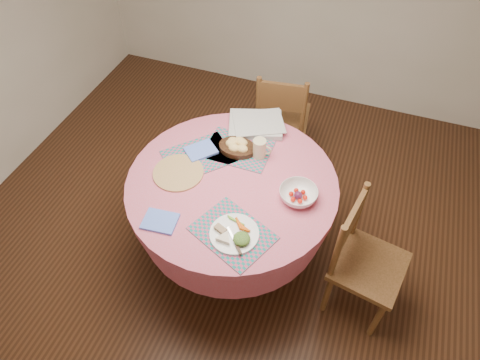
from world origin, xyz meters
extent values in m
plane|color=#331C0F|center=(0.00, 0.00, 0.00)|extent=(4.00, 4.00, 0.00)
cylinder|color=#CF607E|center=(0.00, 0.00, 0.73)|extent=(1.24, 1.24, 0.04)
cone|color=#CF607E|center=(0.00, 0.00, 0.56)|extent=(1.24, 1.24, 0.30)
cylinder|color=black|center=(0.00, 0.00, 0.22)|extent=(0.14, 0.14, 0.44)
cylinder|color=black|center=(0.00, 0.00, 0.03)|extent=(0.56, 0.56, 0.06)
cube|color=brown|center=(0.88, -0.07, 0.42)|extent=(0.46, 0.47, 0.04)
cylinder|color=brown|center=(1.00, -0.26, 0.21)|extent=(0.04, 0.04, 0.42)
cylinder|color=brown|center=(1.06, 0.06, 0.21)|extent=(0.04, 0.04, 0.42)
cylinder|color=brown|center=(0.69, -0.20, 0.21)|extent=(0.04, 0.04, 0.42)
cylinder|color=brown|center=(0.75, 0.12, 0.21)|extent=(0.04, 0.04, 0.42)
cylinder|color=brown|center=(0.67, -0.20, 0.65)|extent=(0.04, 0.04, 0.46)
cylinder|color=brown|center=(0.74, 0.13, 0.65)|extent=(0.04, 0.04, 0.46)
cube|color=brown|center=(0.70, -0.04, 0.74)|extent=(0.09, 0.33, 0.22)
cube|color=brown|center=(0.02, 1.05, 0.42)|extent=(0.46, 0.44, 0.04)
cylinder|color=brown|center=(0.16, 1.23, 0.21)|extent=(0.04, 0.04, 0.42)
cylinder|color=brown|center=(-0.17, 1.19, 0.21)|extent=(0.04, 0.04, 0.42)
cylinder|color=brown|center=(0.21, 0.92, 0.21)|extent=(0.04, 0.04, 0.42)
cylinder|color=brown|center=(-0.12, 0.88, 0.21)|extent=(0.04, 0.04, 0.42)
cylinder|color=brown|center=(0.21, 0.90, 0.65)|extent=(0.04, 0.04, 0.46)
cylinder|color=brown|center=(-0.12, 0.86, 0.65)|extent=(0.04, 0.04, 0.46)
cube|color=brown|center=(0.04, 0.88, 0.74)|extent=(0.33, 0.07, 0.22)
cube|color=#157873|center=(0.13, -0.34, 0.75)|extent=(0.49, 0.44, 0.01)
cube|color=#157873|center=(-0.26, 0.12, 0.75)|extent=(0.49, 0.50, 0.01)
cube|color=#157873|center=(-0.06, 0.26, 0.75)|extent=(0.40, 0.30, 0.01)
cylinder|color=#AE8D4B|center=(-0.32, -0.05, 0.76)|extent=(0.30, 0.30, 0.01)
cube|color=#5D7FEF|center=(-0.26, -0.41, 0.76)|extent=(0.19, 0.16, 0.01)
cube|color=#5D7FEF|center=(-0.27, 0.16, 0.76)|extent=(0.22, 0.23, 0.01)
cylinder|color=white|center=(0.15, -0.35, 0.76)|extent=(0.26, 0.26, 0.01)
ellipsoid|color=#224E1B|center=(0.21, -0.36, 0.79)|extent=(0.12, 0.12, 0.04)
cylinder|color=beige|center=(0.14, -0.41, 0.78)|extent=(0.09, 0.09, 0.02)
cube|color=#7C6347|center=(0.08, -0.38, 0.78)|extent=(0.07, 0.06, 0.02)
cube|color=silver|center=(0.17, -0.38, 0.77)|extent=(0.11, 0.12, 0.00)
cylinder|color=black|center=(-0.06, 0.25, 0.77)|extent=(0.23, 0.23, 0.03)
ellipsoid|color=#ECCC78|center=(-0.10, 0.25, 0.81)|extent=(0.07, 0.06, 0.05)
ellipsoid|color=#ECCC78|center=(-0.04, 0.28, 0.81)|extent=(0.07, 0.06, 0.05)
ellipsoid|color=#ECCC78|center=(-0.02, 0.23, 0.81)|extent=(0.07, 0.06, 0.05)
ellipsoid|color=#ECCC78|center=(-0.07, 0.22, 0.81)|extent=(0.07, 0.06, 0.05)
ellipsoid|color=#ECCC78|center=(-0.06, 0.29, 0.81)|extent=(0.07, 0.06, 0.05)
ellipsoid|color=#ECCC78|center=(-0.09, 0.28, 0.81)|extent=(0.07, 0.06, 0.05)
cylinder|color=beige|center=(0.08, 0.25, 0.82)|extent=(0.08, 0.08, 0.12)
torus|color=beige|center=(0.13, 0.25, 0.82)|extent=(0.07, 0.01, 0.07)
imported|color=white|center=(0.39, 0.01, 0.78)|extent=(0.25, 0.25, 0.07)
sphere|color=red|center=(0.43, 0.01, 0.77)|extent=(0.03, 0.03, 0.03)
sphere|color=red|center=(0.41, 0.04, 0.77)|extent=(0.03, 0.03, 0.03)
sphere|color=red|center=(0.37, 0.04, 0.77)|extent=(0.03, 0.03, 0.03)
sphere|color=red|center=(0.35, 0.01, 0.77)|extent=(0.03, 0.03, 0.03)
sphere|color=red|center=(0.37, -0.03, 0.77)|extent=(0.03, 0.03, 0.03)
sphere|color=red|center=(0.41, -0.03, 0.77)|extent=(0.03, 0.03, 0.03)
sphere|color=#4E1637|center=(0.39, 0.01, 0.78)|extent=(0.05, 0.05, 0.05)
cube|color=silver|center=(-0.02, 0.50, 0.77)|extent=(0.41, 0.36, 0.03)
cube|color=silver|center=(0.00, 0.50, 0.80)|extent=(0.40, 0.37, 0.01)
camera|label=1|loc=(0.61, -1.53, 2.60)|focal=32.00mm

